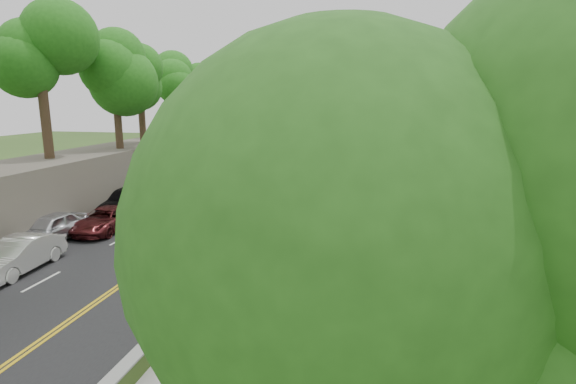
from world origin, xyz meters
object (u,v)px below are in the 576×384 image
at_px(car_2, 105,220).
at_px(person_far, 341,170).
at_px(signpost, 247,230).
at_px(car_1, 19,255).
at_px(car_0, 50,228).
at_px(construction_barrel, 340,180).
at_px(streetlight, 177,135).
at_px(painter_0, 265,226).
at_px(concrete_block, 318,228).

xyz_separation_m(car_2, person_far, (11.80, 19.91, 0.26)).
bearing_deg(signpost, car_1, -167.85).
xyz_separation_m(car_0, car_2, (1.60, 2.56, -0.11)).
height_order(construction_barrel, car_0, car_0).
height_order(signpost, car_1, signpost).
xyz_separation_m(streetlight, person_far, (13.26, 7.16, -3.66)).
xyz_separation_m(streetlight, car_1, (1.46, -19.18, -3.84)).
distance_m(signpost, painter_0, 4.15).
bearing_deg(streetlight, car_0, -90.52).
height_order(car_1, car_2, car_1).
xyz_separation_m(car_1, person_far, (11.80, 26.34, 0.18)).
bearing_deg(concrete_block, painter_0, -142.47).
height_order(streetlight, painter_0, streetlight).
relative_size(concrete_block, car_2, 0.26).
relative_size(concrete_block, person_far, 0.67).
bearing_deg(construction_barrel, concrete_block, -88.66).
height_order(construction_barrel, car_2, car_2).
bearing_deg(person_far, painter_0, 77.24).
xyz_separation_m(concrete_block, person_far, (-0.55, 18.16, 0.51)).
bearing_deg(signpost, construction_barrel, 84.74).
relative_size(concrete_block, car_1, 0.27).
distance_m(construction_barrel, person_far, 3.03).
relative_size(streetlight, person_far, 4.32).
bearing_deg(painter_0, streetlight, 61.55).
bearing_deg(streetlight, concrete_block, -38.53).
bearing_deg(concrete_block, car_0, -162.82).
bearing_deg(construction_barrel, streetlight, -162.81).
height_order(signpost, painter_0, signpost).
bearing_deg(construction_barrel, car_1, -117.20).
bearing_deg(painter_0, signpost, -154.95).
bearing_deg(concrete_block, car_2, -171.91).
height_order(construction_barrel, concrete_block, construction_barrel).
xyz_separation_m(signpost, person_far, (1.75, 24.17, -0.99)).
distance_m(concrete_block, car_1, 14.82).
distance_m(construction_barrel, concrete_block, 15.17).
distance_m(streetlight, signpost, 20.72).
distance_m(signpost, car_2, 10.99).
relative_size(streetlight, construction_barrel, 8.12).
xyz_separation_m(construction_barrel, person_far, (-0.20, 2.99, 0.43)).
bearing_deg(painter_0, car_0, 122.29).
height_order(car_0, car_1, car_0).
distance_m(construction_barrel, painter_0, 17.32).
relative_size(signpost, construction_barrel, 3.15).
xyz_separation_m(concrete_block, car_2, (-12.35, -1.76, 0.25)).
bearing_deg(car_0, person_far, 62.80).
distance_m(painter_0, person_far, 20.26).
distance_m(car_1, car_2, 6.42).
relative_size(painter_0, person_far, 1.00).
distance_m(signpost, concrete_block, 6.61).
distance_m(concrete_block, car_0, 14.61).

